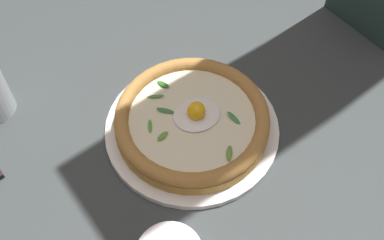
{
  "coord_description": "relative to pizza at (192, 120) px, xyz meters",
  "views": [
    {
      "loc": [
        0.17,
        0.37,
        0.68
      ],
      "look_at": [
        -0.05,
        -0.04,
        0.03
      ],
      "focal_mm": 44.54,
      "sensor_mm": 36.0,
      "label": 1
    }
  ],
  "objects": [
    {
      "name": "pizza",
      "position": [
        0.0,
        0.0,
        0.0
      ],
      "size": [
        0.26,
        0.26,
        0.06
      ],
      "color": "#AE8136",
      "rests_on": "pizza_plate"
    },
    {
      "name": "pizza_plate",
      "position": [
        0.0,
        0.0,
        -0.03
      ],
      "size": [
        0.3,
        0.3,
        0.01
      ],
      "primitive_type": "cylinder",
      "color": "white",
      "rests_on": "ground"
    },
    {
      "name": "ground_plane",
      "position": [
        0.05,
        0.04,
        -0.05
      ],
      "size": [
        2.4,
        2.4,
        0.03
      ],
      "primitive_type": "cube",
      "color": "#363C3C",
      "rests_on": "ground"
    }
  ]
}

